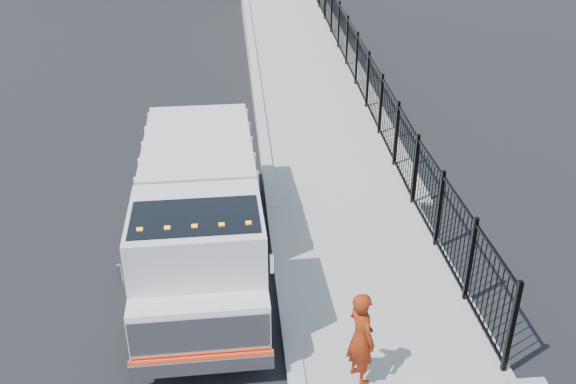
{
  "coord_description": "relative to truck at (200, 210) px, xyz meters",
  "views": [
    {
      "loc": [
        -0.87,
        -9.91,
        7.96
      ],
      "look_at": [
        0.21,
        2.0,
        1.62
      ],
      "focal_mm": 40.0,
      "sensor_mm": 36.0,
      "label": 1
    }
  ],
  "objects": [
    {
      "name": "ground",
      "position": [
        1.65,
        -1.69,
        -1.44
      ],
      "size": [
        120.0,
        120.0,
        0.0
      ],
      "primitive_type": "plane",
      "color": "black",
      "rests_on": "ground"
    },
    {
      "name": "sidewalk",
      "position": [
        3.58,
        -3.69,
        -1.38
      ],
      "size": [
        3.55,
        12.0,
        0.12
      ],
      "primitive_type": "cube",
      "color": "#9E998E",
      "rests_on": "ground"
    },
    {
      "name": "iron_fence",
      "position": [
        5.2,
        10.31,
        -0.54
      ],
      "size": [
        0.1,
        28.0,
        1.8
      ],
      "primitive_type": "cube",
      "color": "black",
      "rests_on": "ground"
    },
    {
      "name": "worker",
      "position": [
        2.7,
        -3.65,
        -0.45
      ],
      "size": [
        0.61,
        0.74,
        1.73
      ],
      "primitive_type": "imported",
      "rotation": [
        0.0,
        0.0,
        1.94
      ],
      "color": "maroon",
      "rests_on": "sidewalk"
    },
    {
      "name": "truck",
      "position": [
        0.0,
        0.0,
        0.0
      ],
      "size": [
        2.63,
        7.53,
        2.56
      ],
      "rotation": [
        0.0,
        0.0,
        0.03
      ],
      "color": "black",
      "rests_on": "ground"
    },
    {
      "name": "ramp",
      "position": [
        3.78,
        14.31,
        -1.44
      ],
      "size": [
        3.95,
        24.06,
        3.19
      ],
      "primitive_type": "cube",
      "rotation": [
        0.06,
        0.0,
        0.0
      ],
      "color": "#9E998E",
      "rests_on": "ground"
    }
  ]
}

